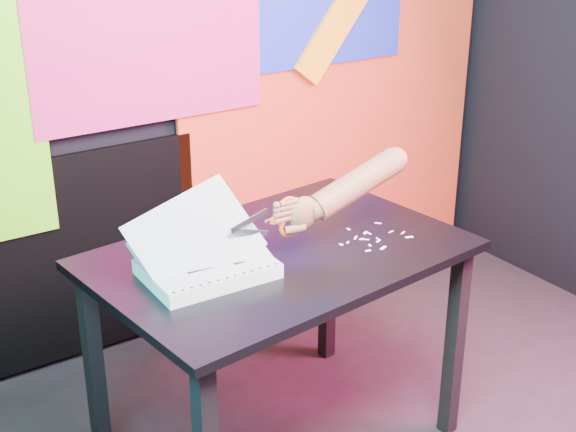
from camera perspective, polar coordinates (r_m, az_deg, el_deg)
room at (r=2.07m, az=13.96°, el=8.88°), size 3.01×3.01×2.71m
backdrop at (r=3.33m, az=-4.62°, el=7.70°), size 2.88×0.05×2.08m
work_table at (r=2.56m, az=-0.62°, el=-4.41°), size 1.22×0.88×0.75m
printout_stack at (r=2.36m, az=-5.80°, el=-3.61°), size 0.41×0.27×0.28m
scissors at (r=2.42m, az=-0.29°, el=-0.14°), size 0.24×0.02×0.13m
hand_forearm at (r=2.53m, az=4.30°, el=2.00°), size 0.49×0.09×0.20m
paper_clippings at (r=2.61m, az=6.06°, el=-1.55°), size 0.24×0.20×0.00m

